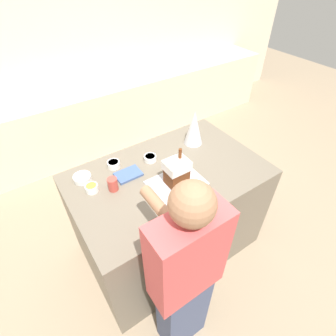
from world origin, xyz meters
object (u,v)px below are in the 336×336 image
(baking_tray, at_px, (176,183))
(candy_bowl_center_rear, at_px, (114,164))
(candy_bowl_beside_tree, at_px, (92,188))
(candy_bowl_front_corner, at_px, (82,178))
(candy_bowl_far_left, at_px, (150,158))
(mug, at_px, (113,184))
(person, at_px, (185,280))
(decorative_tree, at_px, (194,128))
(gingerbread_house, at_px, (177,172))
(cookbook, at_px, (128,174))

(baking_tray, distance_m, candy_bowl_center_rear, 0.53)
(candy_bowl_beside_tree, relative_size, candy_bowl_front_corner, 0.69)
(candy_bowl_far_left, relative_size, mug, 0.99)
(candy_bowl_front_corner, bearing_deg, candy_bowl_center_rear, 2.19)
(baking_tray, xyz_separation_m, mug, (-0.42, 0.21, 0.05))
(candy_bowl_beside_tree, height_order, person, person)
(candy_bowl_far_left, xyz_separation_m, person, (-0.33, -0.93, -0.15))
(mug, xyz_separation_m, person, (0.07, -0.79, -0.17))
(candy_bowl_center_rear, bearing_deg, candy_bowl_far_left, -18.20)
(decorative_tree, distance_m, person, 1.25)
(gingerbread_house, xyz_separation_m, candy_bowl_front_corner, (-0.57, 0.43, -0.09))
(mug, bearing_deg, candy_bowl_beside_tree, 151.29)
(candy_bowl_beside_tree, relative_size, candy_bowl_center_rear, 0.92)
(gingerbread_house, distance_m, decorative_tree, 0.55)
(candy_bowl_center_rear, relative_size, cookbook, 0.51)
(baking_tray, height_order, candy_bowl_center_rear, candy_bowl_center_rear)
(gingerbread_house, relative_size, candy_bowl_far_left, 2.76)
(gingerbread_house, bearing_deg, baking_tray, -152.46)
(candy_bowl_beside_tree, bearing_deg, gingerbread_house, -26.76)
(gingerbread_house, distance_m, candy_bowl_center_rear, 0.54)
(decorative_tree, xyz_separation_m, candy_bowl_center_rear, (-0.74, 0.09, -0.13))
(candy_bowl_center_rear, xyz_separation_m, cookbook, (0.05, -0.16, -0.02))
(gingerbread_house, distance_m, cookbook, 0.40)
(candy_bowl_beside_tree, distance_m, candy_bowl_front_corner, 0.15)
(candy_bowl_center_rear, distance_m, cookbook, 0.16)
(gingerbread_house, xyz_separation_m, candy_bowl_beside_tree, (-0.56, 0.28, -0.09))
(baking_tray, bearing_deg, cookbook, 132.67)
(cookbook, relative_size, person, 0.12)
(candy_bowl_beside_tree, height_order, mug, mug)
(decorative_tree, bearing_deg, person, -129.98)
(candy_bowl_center_rear, xyz_separation_m, person, (-0.05, -1.03, -0.15))
(candy_bowl_far_left, bearing_deg, person, -109.55)
(gingerbread_house, relative_size, mug, 2.72)
(gingerbread_house, xyz_separation_m, decorative_tree, (0.43, 0.34, 0.04))
(candy_bowl_far_left, distance_m, candy_bowl_center_rear, 0.30)
(person, bearing_deg, baking_tray, 59.00)
(baking_tray, xyz_separation_m, candy_bowl_front_corner, (-0.57, 0.43, 0.02))
(candy_bowl_far_left, xyz_separation_m, candy_bowl_center_rear, (-0.29, 0.09, 0.00))
(decorative_tree, bearing_deg, cookbook, -174.66)
(decorative_tree, height_order, candy_bowl_beside_tree, decorative_tree)
(candy_bowl_far_left, distance_m, candy_bowl_front_corner, 0.56)
(gingerbread_house, distance_m, mug, 0.47)
(candy_bowl_front_corner, bearing_deg, person, -77.84)
(person, bearing_deg, candy_bowl_front_corner, 102.16)
(mug, bearing_deg, cookbook, 24.95)
(cookbook, distance_m, mug, 0.18)
(mug, bearing_deg, decorative_tree, 9.31)
(baking_tray, height_order, decorative_tree, decorative_tree)
(baking_tray, xyz_separation_m, candy_bowl_far_left, (-0.02, 0.34, 0.02))
(candy_bowl_beside_tree, height_order, candy_bowl_front_corner, candy_bowl_beside_tree)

